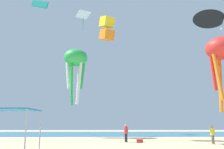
% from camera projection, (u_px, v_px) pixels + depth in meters
% --- Properties ---
extents(ocean_strip, '(110.00, 21.66, 0.03)m').
position_uv_depth(ocean_strip, '(111.00, 134.00, 42.68)').
color(ocean_strip, teal).
rests_on(ocean_strip, ground).
extents(canopy_tent, '(2.74, 2.91, 2.55)m').
position_uv_depth(canopy_tent, '(12.00, 112.00, 14.15)').
color(canopy_tent, '#B2B2B7').
rests_on(canopy_tent, ground).
extents(person_near_tent, '(0.38, 0.42, 1.59)m').
position_uv_depth(person_near_tent, '(212.00, 133.00, 20.88)').
color(person_near_tent, brown).
rests_on(person_near_tent, ground).
extents(person_leftmost, '(0.40, 0.44, 1.68)m').
position_uv_depth(person_leftmost, '(126.00, 131.00, 22.91)').
color(person_leftmost, black).
rests_on(person_leftmost, ground).
extents(cooler_box, '(0.57, 0.37, 0.35)m').
position_uv_depth(cooler_box, '(140.00, 141.00, 22.07)').
color(cooler_box, red).
rests_on(cooler_box, ground).
extents(kite_diamond_white, '(3.03, 3.01, 3.36)m').
position_uv_depth(kite_diamond_white, '(83.00, 15.00, 44.79)').
color(kite_diamond_white, white).
extents(kite_octopus_green, '(3.70, 3.70, 7.52)m').
position_uv_depth(kite_octopus_green, '(76.00, 61.00, 32.34)').
color(kite_octopus_green, green).
extents(kite_parafoil_teal, '(3.29, 1.81, 2.16)m').
position_uv_depth(kite_parafoil_teal, '(40.00, 4.00, 39.00)').
color(kite_parafoil_teal, teal).
extents(kite_box_yellow, '(1.98, 2.05, 3.09)m').
position_uv_depth(kite_box_yellow, '(107.00, 29.00, 28.64)').
color(kite_box_yellow, yellow).
extents(kite_delta_black, '(5.65, 5.65, 3.43)m').
position_uv_depth(kite_delta_black, '(209.00, 17.00, 31.12)').
color(kite_delta_black, black).
extents(kite_octopus_red, '(4.44, 4.44, 7.65)m').
position_uv_depth(kite_octopus_red, '(222.00, 52.00, 24.56)').
color(kite_octopus_red, red).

